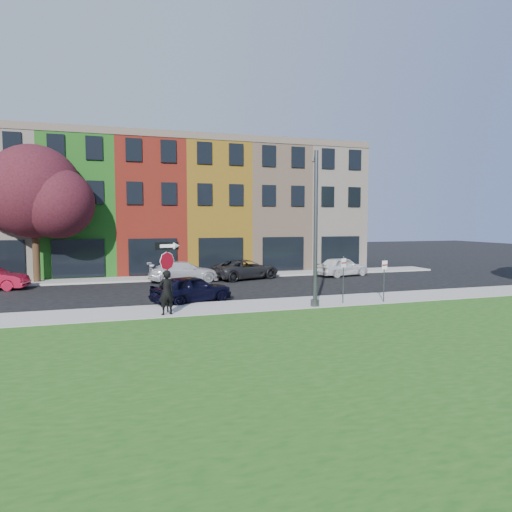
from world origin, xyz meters
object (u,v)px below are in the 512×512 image
object	(u,v)px
man	(166,292)
sedan_near	(192,289)
stop_sign	(167,262)
street_lamp	(315,228)

from	to	relation	value
man	sedan_near	size ratio (longest dim) A/B	0.43
man	stop_sign	bearing A→B (deg)	-117.51
sedan_near	stop_sign	bearing A→B (deg)	128.35
sedan_near	street_lamp	bearing A→B (deg)	-141.33
stop_sign	sedan_near	world-z (taller)	stop_sign
stop_sign	sedan_near	size ratio (longest dim) A/B	0.69
man	sedan_near	world-z (taller)	man
sedan_near	street_lamp	world-z (taller)	street_lamp
man	street_lamp	bearing A→B (deg)	164.61
sedan_near	street_lamp	distance (m)	6.79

